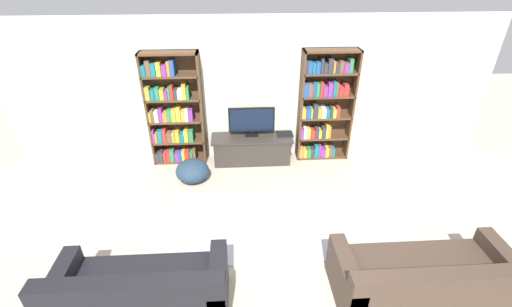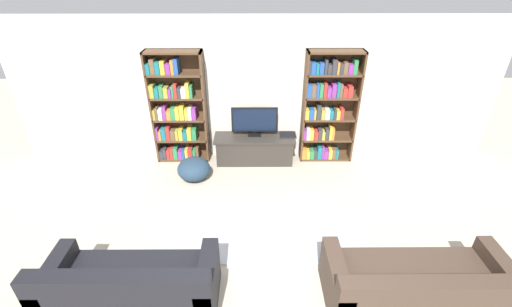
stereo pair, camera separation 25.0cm
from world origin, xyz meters
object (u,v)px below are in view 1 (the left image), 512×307
object	(u,v)px
television	(252,121)
bookshelf_right	(323,106)
laptop	(285,134)
beanbag_ottoman	(192,171)
tv_stand	(252,149)
couch_left_sectional	(142,295)
couch_right_sofa	(425,281)
bookshelf_left	(173,112)

from	to	relation	value
television	bookshelf_right	bearing A→B (deg)	2.41
laptop	beanbag_ottoman	size ratio (longest dim) A/B	0.54
bookshelf_right	beanbag_ottoman	size ratio (longest dim) A/B	3.62
television	tv_stand	bearing A→B (deg)	-90.00
bookshelf_right	television	world-z (taller)	bookshelf_right
bookshelf_right	beanbag_ottoman	world-z (taller)	bookshelf_right
laptop	beanbag_ottoman	distance (m)	1.83
couch_left_sectional	couch_right_sofa	xyz separation A→B (m)	(3.12, 0.02, -0.03)
tv_stand	couch_right_sofa	distance (m)	3.61
tv_stand	beanbag_ottoman	xyz separation A→B (m)	(-1.06, -0.59, -0.07)
bookshelf_right	laptop	distance (m)	0.87
laptop	bookshelf_left	bearing A→B (deg)	178.03
tv_stand	couch_right_sofa	size ratio (longest dim) A/B	0.75
bookshelf_right	couch_right_sofa	size ratio (longest dim) A/B	1.03
couch_left_sectional	laptop	bearing A→B (deg)	58.82
couch_left_sectional	beanbag_ottoman	size ratio (longest dim) A/B	3.18
tv_stand	couch_left_sectional	size ratio (longest dim) A/B	0.83
laptop	couch_left_sectional	size ratio (longest dim) A/B	0.17
bookshelf_right	couch_left_sectional	size ratio (longest dim) A/B	1.14
bookshelf_left	couch_right_sofa	world-z (taller)	bookshelf_left
bookshelf_right	television	xyz separation A→B (m)	(-1.32, -0.06, -0.23)
laptop	television	bearing A→B (deg)	178.65
television	couch_left_sectional	bearing A→B (deg)	-112.37
television	beanbag_ottoman	xyz separation A→B (m)	(-1.06, -0.66, -0.61)
bookshelf_right	laptop	xyz separation A→B (m)	(-0.70, -0.07, -0.51)
television	beanbag_ottoman	distance (m)	1.40
couch_left_sectional	beanbag_ottoman	world-z (taller)	couch_left_sectional
television	beanbag_ottoman	world-z (taller)	television
bookshelf_right	laptop	world-z (taller)	bookshelf_right
bookshelf_right	couch_left_sectional	distance (m)	4.28
television	couch_right_sofa	distance (m)	3.72
bookshelf_left	couch_left_sectional	world-z (taller)	bookshelf_left
bookshelf_left	tv_stand	distance (m)	1.59
tv_stand	couch_right_sofa	xyz separation A→B (m)	(1.79, -3.14, 0.00)
tv_stand	television	size ratio (longest dim) A/B	1.78
tv_stand	television	world-z (taller)	television
beanbag_ottoman	bookshelf_right	bearing A→B (deg)	16.82
bookshelf_right	television	size ratio (longest dim) A/B	2.45
tv_stand	beanbag_ottoman	size ratio (longest dim) A/B	2.62
couch_right_sofa	beanbag_ottoman	xyz separation A→B (m)	(-2.85, 2.55, -0.07)
bookshelf_right	tv_stand	size ratio (longest dim) A/B	1.38
tv_stand	couch_left_sectional	world-z (taller)	couch_left_sectional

